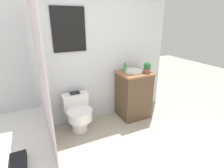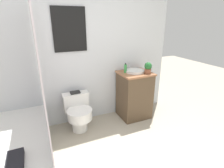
% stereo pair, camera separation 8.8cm
% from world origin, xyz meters
% --- Properties ---
extents(wall_back, '(3.55, 0.07, 2.50)m').
position_xyz_m(wall_back, '(-0.00, 1.85, 1.26)').
color(wall_back, silver).
rests_on(wall_back, ground_plane).
extents(shower_area, '(0.70, 1.57, 1.98)m').
position_xyz_m(shower_area, '(-0.91, 1.04, 0.27)').
color(shower_area, white).
rests_on(shower_area, ground_plane).
extents(toilet, '(0.44, 0.53, 0.60)m').
position_xyz_m(toilet, '(-0.08, 1.55, 0.31)').
color(toilet, white).
rests_on(toilet, ground_plane).
extents(vanity, '(0.57, 0.51, 0.87)m').
position_xyz_m(vanity, '(0.98, 1.55, 0.44)').
color(vanity, brown).
rests_on(vanity, ground_plane).
extents(sink, '(0.34, 0.37, 0.13)m').
position_xyz_m(sink, '(0.98, 1.57, 0.89)').
color(sink, white).
rests_on(sink, vanity).
extents(soap_bottle, '(0.05, 0.05, 0.17)m').
position_xyz_m(soap_bottle, '(0.82, 1.61, 0.95)').
color(soap_bottle, green).
rests_on(soap_bottle, vanity).
extents(potted_plant, '(0.13, 0.13, 0.20)m').
position_xyz_m(potted_plant, '(1.15, 1.41, 0.97)').
color(potted_plant, brown).
rests_on(potted_plant, vanity).
extents(book_on_tank, '(0.16, 0.11, 0.02)m').
position_xyz_m(book_on_tank, '(-0.08, 1.69, 0.61)').
color(book_on_tank, black).
rests_on(book_on_tank, toilet).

